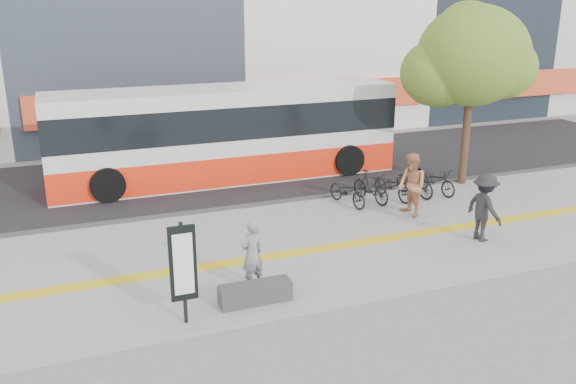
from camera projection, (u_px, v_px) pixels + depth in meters
name	position (u px, v px, depth m)	size (l,w,h in m)	color
ground	(338.00, 266.00, 15.25)	(120.00, 120.00, 0.00)	slate
sidewalk	(315.00, 243.00, 16.57)	(40.00, 7.00, 0.08)	slate
tactile_strip	(322.00, 248.00, 16.11)	(40.00, 0.45, 0.01)	gold
street	(236.00, 173.00, 23.23)	(40.00, 8.00, 0.06)	black
curb	(272.00, 204.00, 19.67)	(40.00, 0.25, 0.14)	#313133
bench	(255.00, 293.00, 13.19)	(1.60, 0.45, 0.45)	#313133
signboard	(183.00, 265.00, 12.05)	(0.55, 0.10, 2.20)	black
street_tree	(470.00, 58.00, 20.63)	(4.40, 3.80, 6.31)	#352518
bus	(226.00, 136.00, 22.12)	(12.58, 2.98, 3.35)	silver
bicycle_row	(393.00, 185.00, 19.98)	(4.32, 1.85, 1.03)	black
seated_woman	(252.00, 254.00, 13.68)	(0.61, 0.40, 1.67)	black
pedestrian_tan	(412.00, 185.00, 18.30)	(0.95, 0.74, 1.95)	#B57750
pedestrian_dark	(484.00, 207.00, 16.43)	(1.22, 0.70, 1.88)	black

